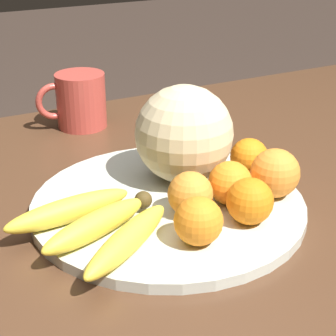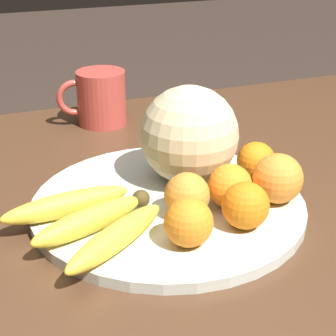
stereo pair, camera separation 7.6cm
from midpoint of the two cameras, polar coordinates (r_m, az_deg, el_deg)
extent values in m
cube|color=#4C301E|center=(0.77, 4.39, -6.73)|extent=(1.51, 1.04, 0.04)
cylinder|color=beige|center=(0.79, 2.77, -3.85)|extent=(0.38, 0.38, 0.01)
torus|color=#47382D|center=(0.79, 2.77, -3.76)|extent=(0.38, 0.38, 0.01)
sphere|color=beige|center=(0.81, 4.85, 3.32)|extent=(0.14, 0.14, 0.14)
sphere|color=#473819|center=(0.75, 0.13, -3.20)|extent=(0.02, 0.02, 0.02)
ellipsoid|color=yellow|center=(0.74, -7.41, -3.78)|extent=(0.18, 0.06, 0.03)
ellipsoid|color=yellow|center=(0.70, -5.04, -5.44)|extent=(0.16, 0.09, 0.03)
ellipsoid|color=yellow|center=(0.67, -2.05, -7.12)|extent=(0.16, 0.13, 0.03)
sphere|color=orange|center=(0.72, 10.89, -3.84)|extent=(0.06, 0.06, 0.06)
sphere|color=orange|center=(0.79, 13.83, -1.10)|extent=(0.07, 0.07, 0.07)
sphere|color=orange|center=(0.73, 4.84, -2.86)|extent=(0.06, 0.06, 0.06)
sphere|color=orange|center=(0.85, 11.49, 0.65)|extent=(0.06, 0.06, 0.06)
sphere|color=orange|center=(0.67, 5.35, -5.63)|extent=(0.06, 0.06, 0.06)
sphere|color=orange|center=(0.76, 9.16, -1.90)|extent=(0.06, 0.06, 0.06)
cube|color=white|center=(0.85, 8.86, -1.18)|extent=(0.10, 0.09, 0.00)
cylinder|color=#B74238|center=(1.08, -4.77, 7.09)|extent=(0.09, 0.09, 0.10)
torus|color=#B74238|center=(1.07, -7.45, 7.07)|extent=(0.07, 0.02, 0.07)
camera|label=1|loc=(0.04, -87.14, 1.36)|focal=60.00mm
camera|label=2|loc=(0.04, 92.86, -1.36)|focal=60.00mm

